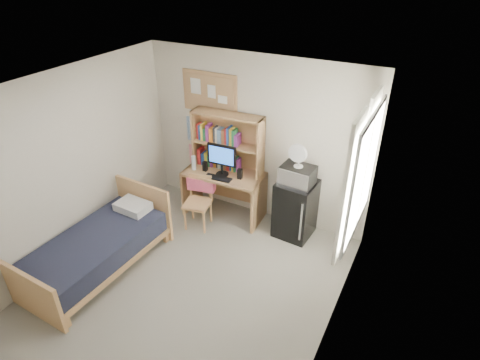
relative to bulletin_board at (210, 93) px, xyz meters
The scene contains 26 objects.
floor 2.95m from the bulletin_board, 69.48° to the right, with size 3.60×4.20×0.02m, color gray.
ceiling 2.33m from the bulletin_board, 69.48° to the right, with size 3.60×4.20×0.02m, color white.
wall_back 1.00m from the bulletin_board, ahead, with size 3.60×0.04×2.60m, color beige.
wall_front 4.30m from the bulletin_board, 79.44° to the right, with size 3.60×0.04×2.60m, color beige.
wall_left 2.40m from the bulletin_board, 116.08° to the right, with size 0.04×4.20×2.60m, color beige.
wall_right 3.37m from the bulletin_board, 38.93° to the right, with size 0.04×4.20×2.60m, color beige.
window_unit 2.70m from the bulletin_board, 19.26° to the right, with size 0.10×1.40×1.70m, color white.
curtain_left 2.83m from the bulletin_board, 27.19° to the right, with size 0.04×0.55×1.70m, color beige.
curtain_right 2.57m from the bulletin_board, 10.96° to the right, with size 0.04×0.55×1.70m, color beige.
bulletin_board is the anchor object (origin of this frame).
poster_wave 0.74m from the bulletin_board, behind, with size 0.30×0.01×0.42m, color #2A62AA.
poster_japan 1.18m from the bulletin_board, behind, with size 0.28×0.01×0.36m, color #DE274B.
desk 1.61m from the bulletin_board, 38.41° to the right, with size 1.25×0.63×0.78m, color tan.
desk_chair 1.70m from the bulletin_board, 76.77° to the right, with size 0.42×0.42×0.84m, color tan.
mini_fridge 2.18m from the bulletin_board, ahead, with size 0.53×0.53×0.91m, color black.
bed 2.83m from the bulletin_board, 102.61° to the right, with size 0.95×1.90×0.52m, color #1A1D30.
hutch 0.80m from the bulletin_board, 23.16° to the right, with size 1.13×0.29×0.92m, color tan.
monitor 1.05m from the bulletin_board, 43.06° to the right, with size 0.47×0.04×0.50m, color black.
keyboard 1.31m from the bulletin_board, 51.49° to the right, with size 0.42×0.13×0.02m, color black.
speaker_left 1.13m from the bulletin_board, 75.17° to the right, with size 0.06×0.06×0.16m, color black.
speaker_right 1.32m from the bulletin_board, 27.15° to the right, with size 0.07×0.07×0.16m, color black.
water_bottle 1.11m from the bulletin_board, 99.36° to the right, with size 0.07×0.07×0.23m, color silver.
hoodie 1.41m from the bulletin_board, 76.20° to the right, with size 0.44×0.13×0.21m, color #EA597D.
microwave 1.84m from the bulletin_board, 10.34° to the right, with size 0.46×0.35×0.27m, color silver.
desk_fan 1.72m from the bulletin_board, 10.34° to the right, with size 0.26×0.26×0.33m, color silver.
pillow 2.05m from the bulletin_board, 107.39° to the right, with size 0.48×0.34×0.12m, color silver.
Camera 1 is at (2.36, -2.97, 3.85)m, focal length 30.00 mm.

